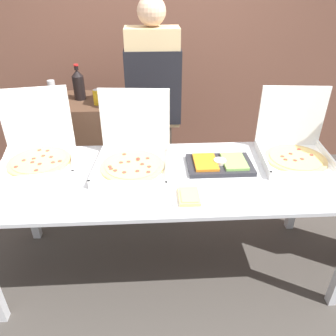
% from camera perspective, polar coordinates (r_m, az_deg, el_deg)
% --- Properties ---
extents(ground_plane, '(16.00, 16.00, 0.00)m').
position_cam_1_polar(ground_plane, '(2.64, -0.00, -16.57)').
color(ground_plane, '#423D38').
extents(brick_wall_behind, '(10.00, 0.06, 2.80)m').
position_cam_1_polar(brick_wall_behind, '(3.52, -1.67, 22.05)').
color(brick_wall_behind, brown).
rests_on(brick_wall_behind, ground_plane).
extents(buffet_table, '(2.29, 0.88, 0.83)m').
position_cam_1_polar(buffet_table, '(2.15, -0.00, -3.19)').
color(buffet_table, silver).
rests_on(buffet_table, ground_plane).
extents(pizza_box_near_right, '(0.51, 0.53, 0.47)m').
position_cam_1_polar(pizza_box_near_right, '(2.18, -6.10, 2.38)').
color(pizza_box_near_right, white).
rests_on(pizza_box_near_right, buffet_table).
extents(pizza_box_far_left, '(0.50, 0.51, 0.46)m').
position_cam_1_polar(pizza_box_far_left, '(2.41, 21.16, 3.27)').
color(pizza_box_far_left, white).
rests_on(pizza_box_far_left, buffet_table).
extents(pizza_box_near_left, '(0.54, 0.55, 0.46)m').
position_cam_1_polar(pizza_box_near_left, '(2.38, -21.61, 2.85)').
color(pizza_box_near_left, white).
rests_on(pizza_box_near_left, buffet_table).
extents(paper_plate_front_left, '(0.23, 0.23, 0.03)m').
position_cam_1_polar(paper_plate_front_left, '(1.88, 3.66, -5.11)').
color(paper_plate_front_left, white).
rests_on(paper_plate_front_left, buffet_table).
extents(veggie_tray, '(0.43, 0.27, 0.05)m').
position_cam_1_polar(veggie_tray, '(2.20, 8.98, 0.70)').
color(veggie_tray, '#28282D').
rests_on(veggie_tray, buffet_table).
extents(sideboard_podium, '(0.79, 0.56, 1.00)m').
position_cam_1_polar(sideboard_podium, '(3.18, -15.32, 2.78)').
color(sideboard_podium, '#4C3323').
rests_on(sideboard_podium, ground_plane).
extents(soda_bottle, '(0.10, 0.10, 0.30)m').
position_cam_1_polar(soda_bottle, '(2.96, -15.31, 13.87)').
color(soda_bottle, black).
rests_on(soda_bottle, sideboard_podium).
extents(soda_can_silver, '(0.07, 0.07, 0.12)m').
position_cam_1_polar(soda_can_silver, '(3.19, -19.59, 13.12)').
color(soda_can_silver, silver).
rests_on(soda_can_silver, sideboard_podium).
extents(soda_can_colored, '(0.07, 0.07, 0.12)m').
position_cam_1_polar(soda_can_colored, '(2.82, -12.23, 11.99)').
color(soda_can_colored, gold).
rests_on(soda_can_colored, sideboard_podium).
extents(person_server_vest, '(0.42, 0.24, 1.81)m').
position_cam_1_polar(person_server_vest, '(2.69, -2.51, 10.95)').
color(person_server_vest, '#473D33').
rests_on(person_server_vest, ground_plane).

